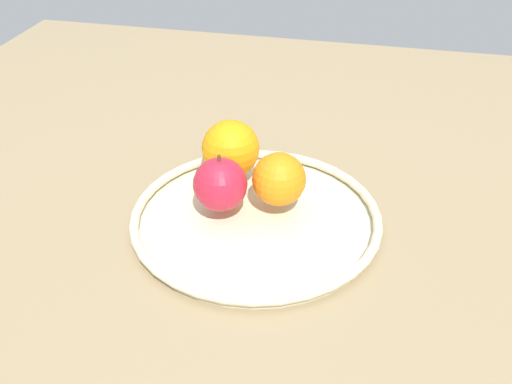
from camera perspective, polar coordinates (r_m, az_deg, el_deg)
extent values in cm
cube|color=#937D59|center=(77.19, 0.00, -4.18)|extent=(137.41, 137.41, 4.00)
cylinder|color=beige|center=(75.78, 0.00, -2.82)|extent=(30.73, 30.73, 0.60)
torus|color=beige|center=(75.25, 0.00, -2.27)|extent=(32.01, 32.01, 1.20)
sphere|color=#BC1E35|center=(74.15, -3.42, 0.86)|extent=(6.90, 6.90, 6.90)
cylinder|color=#593819|center=(72.21, -3.51, 3.28)|extent=(0.44, 0.44, 1.20)
sphere|color=orange|center=(74.82, 2.24, 1.24)|extent=(6.91, 6.91, 6.91)
sphere|color=orange|center=(80.48, -2.46, 4.21)|extent=(7.91, 7.91, 7.91)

